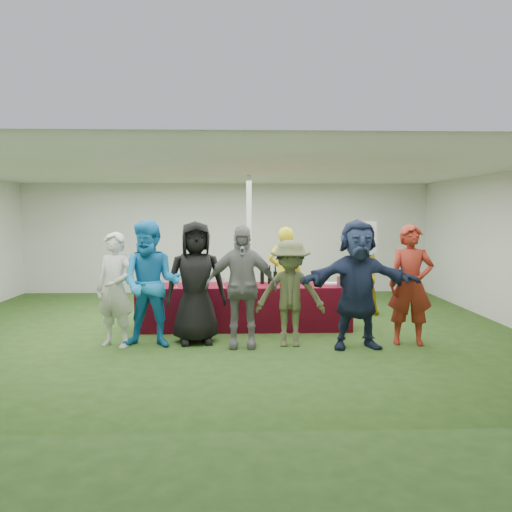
{
  "coord_description": "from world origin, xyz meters",
  "views": [
    {
      "loc": [
        0.31,
        -8.37,
        1.99
      ],
      "look_at": [
        0.6,
        0.09,
        1.25
      ],
      "focal_mm": 35.0,
      "sensor_mm": 36.0,
      "label": 1
    }
  ],
  "objects_px": {
    "customer_0": "(115,290)",
    "customer_4": "(290,293)",
    "customer_3": "(241,286)",
    "customer_6": "(411,285)",
    "serving_table": "(244,307)",
    "customer_2": "(196,282)",
    "customer_5": "(358,284)",
    "staff_back": "(361,275)",
    "wine_list_sign": "(365,243)",
    "staff_pourer": "(285,273)",
    "dump_bucket": "(344,281)",
    "customer_1": "(151,284)"
  },
  "relations": [
    {
      "from": "customer_0",
      "to": "customer_4",
      "type": "distance_m",
      "value": 2.59
    },
    {
      "from": "customer_3",
      "to": "customer_6",
      "type": "xyz_separation_m",
      "value": [
        2.55,
        0.05,
        0.0
      ]
    },
    {
      "from": "customer_4",
      "to": "serving_table",
      "type": "bearing_deg",
      "value": 124.64
    },
    {
      "from": "customer_3",
      "to": "customer_4",
      "type": "xyz_separation_m",
      "value": [
        0.73,
        0.02,
        -0.11
      ]
    },
    {
      "from": "customer_0",
      "to": "customer_2",
      "type": "relative_size",
      "value": 0.91
    },
    {
      "from": "customer_0",
      "to": "customer_5",
      "type": "distance_m",
      "value": 3.57
    },
    {
      "from": "staff_back",
      "to": "customer_6",
      "type": "distance_m",
      "value": 2.25
    },
    {
      "from": "serving_table",
      "to": "staff_back",
      "type": "height_order",
      "value": "staff_back"
    },
    {
      "from": "customer_0",
      "to": "customer_6",
      "type": "distance_m",
      "value": 4.41
    },
    {
      "from": "wine_list_sign",
      "to": "staff_pourer",
      "type": "relative_size",
      "value": 1.04
    },
    {
      "from": "customer_3",
      "to": "customer_5",
      "type": "bearing_deg",
      "value": -2.73
    },
    {
      "from": "staff_pourer",
      "to": "customer_0",
      "type": "height_order",
      "value": "staff_pourer"
    },
    {
      "from": "dump_bucket",
      "to": "customer_2",
      "type": "xyz_separation_m",
      "value": [
        -2.43,
        -0.71,
        0.09
      ]
    },
    {
      "from": "wine_list_sign",
      "to": "customer_6",
      "type": "xyz_separation_m",
      "value": [
        -0.19,
        -3.5,
        -0.41
      ]
    },
    {
      "from": "wine_list_sign",
      "to": "customer_0",
      "type": "xyz_separation_m",
      "value": [
        -4.6,
        -3.47,
        -0.46
      ]
    },
    {
      "from": "serving_table",
      "to": "customer_3",
      "type": "bearing_deg",
      "value": -92.89
    },
    {
      "from": "staff_back",
      "to": "customer_4",
      "type": "height_order",
      "value": "customer_4"
    },
    {
      "from": "customer_1",
      "to": "customer_4",
      "type": "bearing_deg",
      "value": 4.96
    },
    {
      "from": "serving_table",
      "to": "customer_4",
      "type": "xyz_separation_m",
      "value": [
        0.67,
        -1.15,
        0.42
      ]
    },
    {
      "from": "staff_pourer",
      "to": "customer_6",
      "type": "height_order",
      "value": "customer_6"
    },
    {
      "from": "wine_list_sign",
      "to": "customer_2",
      "type": "distance_m",
      "value": 4.78
    },
    {
      "from": "staff_back",
      "to": "serving_table",
      "type": "bearing_deg",
      "value": 20.48
    },
    {
      "from": "serving_table",
      "to": "dump_bucket",
      "type": "height_order",
      "value": "dump_bucket"
    },
    {
      "from": "customer_5",
      "to": "customer_0",
      "type": "bearing_deg",
      "value": 174.11
    },
    {
      "from": "dump_bucket",
      "to": "customer_1",
      "type": "relative_size",
      "value": 0.14
    },
    {
      "from": "customer_2",
      "to": "customer_5",
      "type": "distance_m",
      "value": 2.42
    },
    {
      "from": "customer_2",
      "to": "customer_4",
      "type": "relative_size",
      "value": 1.17
    },
    {
      "from": "customer_0",
      "to": "customer_4",
      "type": "height_order",
      "value": "customer_0"
    },
    {
      "from": "customer_4",
      "to": "customer_5",
      "type": "bearing_deg",
      "value": -3.61
    },
    {
      "from": "customer_3",
      "to": "customer_5",
      "type": "height_order",
      "value": "customer_5"
    },
    {
      "from": "staff_pourer",
      "to": "customer_6",
      "type": "distance_m",
      "value": 2.53
    },
    {
      "from": "serving_table",
      "to": "customer_6",
      "type": "relative_size",
      "value": 1.99
    },
    {
      "from": "serving_table",
      "to": "customer_4",
      "type": "height_order",
      "value": "customer_4"
    },
    {
      "from": "customer_1",
      "to": "customer_3",
      "type": "relative_size",
      "value": 1.04
    },
    {
      "from": "customer_2",
      "to": "customer_3",
      "type": "bearing_deg",
      "value": -28.4
    },
    {
      "from": "staff_pourer",
      "to": "customer_1",
      "type": "xyz_separation_m",
      "value": [
        -2.15,
        -1.86,
        0.07
      ]
    },
    {
      "from": "customer_1",
      "to": "customer_4",
      "type": "xyz_separation_m",
      "value": [
        2.06,
        -0.02,
        -0.15
      ]
    },
    {
      "from": "customer_0",
      "to": "customer_5",
      "type": "bearing_deg",
      "value": 18.24
    },
    {
      "from": "customer_0",
      "to": "customer_2",
      "type": "height_order",
      "value": "customer_2"
    },
    {
      "from": "serving_table",
      "to": "customer_2",
      "type": "distance_m",
      "value": 1.32
    },
    {
      "from": "staff_pourer",
      "to": "customer_3",
      "type": "height_order",
      "value": "customer_3"
    },
    {
      "from": "wine_list_sign",
      "to": "staff_pourer",
      "type": "distance_m",
      "value": 2.57
    },
    {
      "from": "customer_0",
      "to": "customer_1",
      "type": "distance_m",
      "value": 0.55
    },
    {
      "from": "customer_0",
      "to": "customer_1",
      "type": "xyz_separation_m",
      "value": [
        0.54,
        -0.05,
        0.09
      ]
    },
    {
      "from": "customer_2",
      "to": "customer_4",
      "type": "height_order",
      "value": "customer_2"
    },
    {
      "from": "dump_bucket",
      "to": "customer_3",
      "type": "height_order",
      "value": "customer_3"
    },
    {
      "from": "wine_list_sign",
      "to": "customer_5",
      "type": "xyz_separation_m",
      "value": [
        -1.04,
        -3.67,
        -0.37
      ]
    },
    {
      "from": "customer_0",
      "to": "customer_2",
      "type": "bearing_deg",
      "value": 29.24
    },
    {
      "from": "customer_1",
      "to": "serving_table",
      "type": "bearing_deg",
      "value": 44.8
    },
    {
      "from": "staff_pourer",
      "to": "customer_5",
      "type": "xyz_separation_m",
      "value": [
        0.88,
        -2.02,
        0.08
      ]
    }
  ]
}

